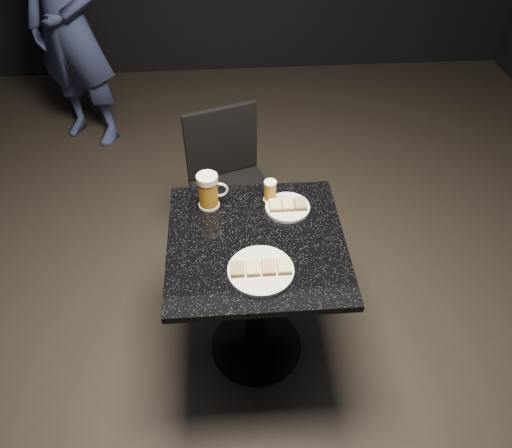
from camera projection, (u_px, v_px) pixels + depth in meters
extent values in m
plane|color=black|center=(256.00, 347.00, 2.47)|extent=(6.00, 6.00, 0.00)
cylinder|color=white|center=(261.00, 271.00, 1.84)|extent=(0.25, 0.25, 0.01)
cylinder|color=white|center=(288.00, 207.00, 2.09)|extent=(0.19, 0.19, 0.01)
imported|color=navy|center=(69.00, 26.00, 3.27)|extent=(0.72, 0.62, 1.67)
cylinder|color=black|center=(256.00, 345.00, 2.47)|extent=(0.44, 0.44, 0.03)
cylinder|color=black|center=(256.00, 300.00, 2.22)|extent=(0.10, 0.10, 0.69)
cube|color=black|center=(256.00, 243.00, 1.97)|extent=(0.70, 0.70, 0.03)
cylinder|color=silver|center=(209.00, 205.00, 2.11)|extent=(0.09, 0.09, 0.01)
cylinder|color=orange|center=(208.00, 193.00, 2.06)|extent=(0.08, 0.08, 0.12)
cylinder|color=white|center=(207.00, 179.00, 2.01)|extent=(0.09, 0.09, 0.03)
torus|color=white|center=(220.00, 190.00, 2.07)|extent=(0.07, 0.01, 0.07)
cylinder|color=white|center=(270.00, 199.00, 2.13)|extent=(0.06, 0.06, 0.01)
cylinder|color=#BF801F|center=(270.00, 191.00, 2.10)|extent=(0.05, 0.05, 0.08)
cylinder|color=white|center=(270.00, 183.00, 2.07)|extent=(0.05, 0.05, 0.01)
cube|color=black|center=(235.00, 195.00, 2.63)|extent=(0.49, 0.49, 0.04)
cylinder|color=black|center=(217.00, 255.00, 2.63)|extent=(0.03, 0.03, 0.43)
cylinder|color=black|center=(275.00, 238.00, 2.72)|extent=(0.03, 0.03, 0.43)
cylinder|color=black|center=(199.00, 216.00, 2.85)|extent=(0.03, 0.03, 0.43)
cylinder|color=black|center=(252.00, 202.00, 2.94)|extent=(0.03, 0.03, 0.43)
cube|color=black|center=(221.00, 142.00, 2.60)|extent=(0.38, 0.15, 0.39)
cube|color=#4C3521|center=(237.00, 270.00, 1.82)|extent=(0.05, 0.07, 0.01)
cube|color=#8C7251|center=(237.00, 268.00, 1.82)|extent=(0.05, 0.07, 0.01)
cube|color=#4C3521|center=(253.00, 269.00, 1.83)|extent=(0.05, 0.07, 0.01)
cube|color=#D1D184|center=(253.00, 267.00, 1.82)|extent=(0.05, 0.07, 0.01)
cube|color=#4C3521|center=(269.00, 268.00, 1.83)|extent=(0.05, 0.07, 0.01)
cube|color=tan|center=(269.00, 266.00, 1.82)|extent=(0.05, 0.07, 0.01)
cube|color=#4C3521|center=(284.00, 267.00, 1.83)|extent=(0.05, 0.07, 0.01)
cube|color=#D1D184|center=(284.00, 265.00, 1.82)|extent=(0.05, 0.07, 0.01)
cube|color=#4C3521|center=(275.00, 206.00, 2.08)|extent=(0.05, 0.07, 0.01)
cube|color=#D1D184|center=(275.00, 204.00, 2.07)|extent=(0.05, 0.07, 0.01)
cube|color=#4C3521|center=(288.00, 205.00, 2.08)|extent=(0.05, 0.07, 0.01)
cube|color=beige|center=(288.00, 204.00, 2.07)|extent=(0.05, 0.07, 0.01)
cube|color=#4C3521|center=(300.00, 205.00, 2.08)|extent=(0.05, 0.07, 0.01)
cube|color=#8C7251|center=(300.00, 203.00, 2.08)|extent=(0.05, 0.07, 0.01)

